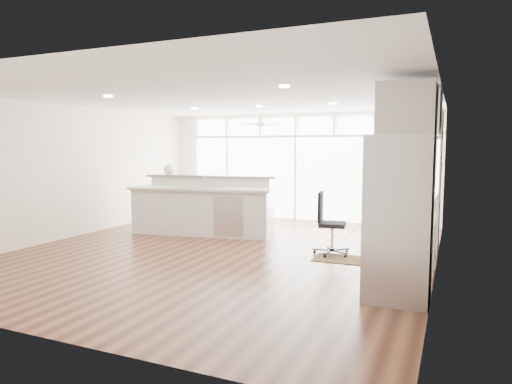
% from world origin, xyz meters
% --- Properties ---
extents(floor, '(7.00, 8.00, 0.02)m').
position_xyz_m(floor, '(0.00, 0.00, -0.01)').
color(floor, '#3E2013').
rests_on(floor, ground).
extents(ceiling, '(7.00, 8.00, 0.02)m').
position_xyz_m(ceiling, '(0.00, 0.00, 2.70)').
color(ceiling, white).
rests_on(ceiling, wall_back).
extents(wall_back, '(7.00, 0.04, 2.70)m').
position_xyz_m(wall_back, '(0.00, 4.00, 1.35)').
color(wall_back, white).
rests_on(wall_back, floor).
extents(wall_front, '(7.00, 0.04, 2.70)m').
position_xyz_m(wall_front, '(0.00, -4.00, 1.35)').
color(wall_front, white).
rests_on(wall_front, floor).
extents(wall_left, '(0.04, 8.00, 2.70)m').
position_xyz_m(wall_left, '(-3.50, 0.00, 1.35)').
color(wall_left, white).
rests_on(wall_left, floor).
extents(wall_right, '(0.04, 8.00, 2.70)m').
position_xyz_m(wall_right, '(3.50, 0.00, 1.35)').
color(wall_right, white).
rests_on(wall_right, floor).
extents(glass_wall, '(5.80, 0.06, 2.08)m').
position_xyz_m(glass_wall, '(0.00, 3.94, 1.05)').
color(glass_wall, white).
rests_on(glass_wall, wall_back).
extents(transom_row, '(5.90, 0.06, 0.40)m').
position_xyz_m(transom_row, '(0.00, 3.94, 2.38)').
color(transom_row, white).
rests_on(transom_row, wall_back).
extents(desk_window, '(0.04, 0.85, 0.85)m').
position_xyz_m(desk_window, '(3.46, 0.30, 1.55)').
color(desk_window, silver).
rests_on(desk_window, wall_right).
extents(ceiling_fan, '(1.16, 1.16, 0.32)m').
position_xyz_m(ceiling_fan, '(-0.50, 2.80, 2.48)').
color(ceiling_fan, silver).
rests_on(ceiling_fan, ceiling).
extents(recessed_lights, '(3.40, 3.00, 0.02)m').
position_xyz_m(recessed_lights, '(0.00, 0.20, 2.68)').
color(recessed_lights, white).
rests_on(recessed_lights, ceiling).
extents(oven_cabinet, '(0.64, 1.20, 2.50)m').
position_xyz_m(oven_cabinet, '(3.17, 1.80, 1.25)').
color(oven_cabinet, silver).
rests_on(oven_cabinet, floor).
extents(desk_nook, '(0.72, 1.30, 0.76)m').
position_xyz_m(desk_nook, '(3.13, 0.30, 0.38)').
color(desk_nook, silver).
rests_on(desk_nook, floor).
extents(upper_cabinets, '(0.64, 1.30, 0.64)m').
position_xyz_m(upper_cabinets, '(3.17, 0.30, 2.35)').
color(upper_cabinets, silver).
rests_on(upper_cabinets, wall_right).
extents(refrigerator, '(0.76, 0.90, 2.00)m').
position_xyz_m(refrigerator, '(3.11, -1.35, 1.00)').
color(refrigerator, '#ABABB0').
rests_on(refrigerator, floor).
extents(fridge_cabinet, '(0.64, 0.90, 0.60)m').
position_xyz_m(fridge_cabinet, '(3.17, -1.35, 2.30)').
color(fridge_cabinet, silver).
rests_on(fridge_cabinet, wall_right).
extents(framed_photos, '(0.06, 0.22, 0.80)m').
position_xyz_m(framed_photos, '(3.46, 0.92, 1.40)').
color(framed_photos, black).
rests_on(framed_photos, wall_right).
extents(kitchen_island, '(3.24, 1.66, 1.23)m').
position_xyz_m(kitchen_island, '(-1.19, 1.27, 0.61)').
color(kitchen_island, silver).
rests_on(kitchen_island, floor).
extents(rug, '(0.89, 0.66, 0.01)m').
position_xyz_m(rug, '(2.03, 0.26, 0.01)').
color(rug, '#332010').
rests_on(rug, floor).
extents(office_chair, '(0.63, 0.59, 1.08)m').
position_xyz_m(office_chair, '(1.81, 0.53, 0.54)').
color(office_chair, black).
rests_on(office_chair, floor).
extents(fishbowl, '(0.28, 0.28, 0.24)m').
position_xyz_m(fishbowl, '(-2.19, 1.51, 1.35)').
color(fishbowl, silver).
rests_on(fishbowl, kitchen_island).
extents(monitor, '(0.14, 0.45, 0.37)m').
position_xyz_m(monitor, '(3.05, 0.30, 0.94)').
color(monitor, black).
rests_on(monitor, desk_nook).
extents(keyboard, '(0.15, 0.32, 0.02)m').
position_xyz_m(keyboard, '(2.88, 0.30, 0.77)').
color(keyboard, silver).
rests_on(keyboard, desk_nook).
extents(potted_plant, '(0.25, 0.28, 0.22)m').
position_xyz_m(potted_plant, '(3.17, 1.80, 2.61)').
color(potted_plant, '#39632A').
rests_on(potted_plant, oven_cabinet).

